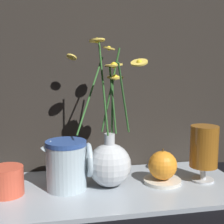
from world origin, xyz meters
TOP-DOWN VIEW (x-y plane):
  - ground_plane at (0.00, 0.00)m, footprint 6.00×6.00m
  - shelf at (0.00, 0.00)m, footprint 0.72×0.33m
  - vase_with_flowers at (-0.01, 0.01)m, footprint 0.21×0.18m
  - yellow_mug at (-0.28, -0.00)m, footprint 0.10×0.09m
  - ceramic_pitcher at (-0.12, 0.01)m, footprint 0.13×0.11m
  - tea_glass at (0.26, -0.01)m, footprint 0.08×0.08m
  - saucer_plate at (0.14, -0.00)m, footprint 0.11×0.11m
  - orange_fruit at (0.14, -0.00)m, footprint 0.08×0.08m

SIDE VIEW (x-z plane):
  - ground_plane at x=0.00m, z-range 0.00..0.00m
  - shelf at x=0.00m, z-range 0.00..0.01m
  - saucer_plate at x=0.14m, z-range 0.01..0.02m
  - yellow_mug at x=-0.28m, z-range 0.01..0.09m
  - orange_fruit at x=0.14m, z-range 0.02..0.11m
  - ceramic_pitcher at x=-0.12m, z-range 0.01..0.16m
  - vase_with_flowers at x=-0.01m, z-range -0.12..0.29m
  - tea_glass at x=0.26m, z-range 0.03..0.19m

